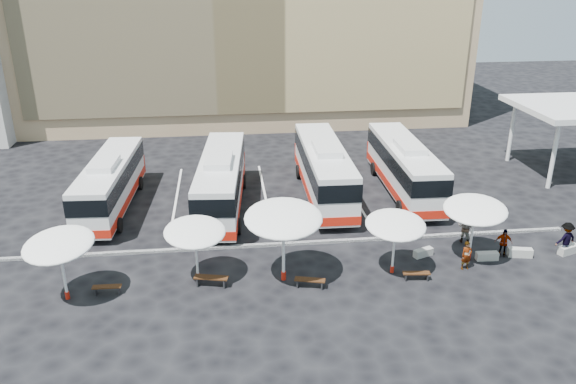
{
  "coord_description": "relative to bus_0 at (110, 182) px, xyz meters",
  "views": [
    {
      "loc": [
        -2.61,
        -27.46,
        14.68
      ],
      "look_at": [
        1.0,
        3.0,
        2.2
      ],
      "focal_mm": 35.0,
      "sensor_mm": 36.0,
      "label": 1
    }
  ],
  "objects": [
    {
      "name": "sunshade_0",
      "position": [
        -0.35,
        -10.72,
        1.05
      ],
      "size": [
        4.06,
        4.08,
        3.35
      ],
      "rotation": [
        0.0,
        0.0,
        -0.32
      ],
      "color": "white",
      "rests_on": "ground"
    },
    {
      "name": "passenger_1",
      "position": [
        20.68,
        -7.32,
        -0.89
      ],
      "size": [
        1.11,
        1.1,
        1.81
      ],
      "primitive_type": "imported",
      "rotation": [
        0.0,
        0.0,
        2.39
      ],
      "color": "black",
      "rests_on": "ground"
    },
    {
      "name": "passenger_3",
      "position": [
        25.44,
        -9.32,
        -0.87
      ],
      "size": [
        1.33,
        0.95,
        1.86
      ],
      "primitive_type": "imported",
      "rotation": [
        0.0,
        0.0,
        3.37
      ],
      "color": "black",
      "rests_on": "ground"
    },
    {
      "name": "wood_bench_0",
      "position": [
        1.45,
        -10.5,
        -1.48
      ],
      "size": [
        1.37,
        0.4,
        0.42
      ],
      "rotation": [
        0.0,
        0.0,
        -0.03
      ],
      "color": "black",
      "rests_on": "ground"
    },
    {
      "name": "bay_lines",
      "position": [
        9.95,
        0.99,
        -1.79
      ],
      "size": [
        24.15,
        12.0,
        0.01
      ],
      "color": "white",
      "rests_on": "ground"
    },
    {
      "name": "bus_2",
      "position": [
        13.89,
        0.45,
        0.18
      ],
      "size": [
        3.04,
        12.24,
        3.87
      ],
      "rotation": [
        0.0,
        0.0,
        -0.02
      ],
      "color": "white",
      "rests_on": "ground"
    },
    {
      "name": "conc_bench_1",
      "position": [
        21.02,
        -9.45,
        -1.58
      ],
      "size": [
        1.19,
        0.45,
        0.44
      ],
      "primitive_type": "cube",
      "rotation": [
        0.0,
        0.0,
        -0.05
      ],
      "color": "#979791",
      "rests_on": "ground"
    },
    {
      "name": "wood_bench_2",
      "position": [
        11.18,
        -11.07,
        -1.45
      ],
      "size": [
        1.55,
        0.77,
        0.46
      ],
      "rotation": [
        0.0,
        0.0,
        -0.26
      ],
      "color": "black",
      "rests_on": "ground"
    },
    {
      "name": "sunshade_1",
      "position": [
        5.73,
        -9.73,
        0.87
      ],
      "size": [
        3.69,
        3.72,
        3.14
      ],
      "rotation": [
        0.0,
        0.0,
        0.26
      ],
      "color": "white",
      "rests_on": "ground"
    },
    {
      "name": "sunshade_4",
      "position": [
        20.08,
        -9.27,
        1.1
      ],
      "size": [
        4.33,
        4.35,
        3.41
      ],
      "rotation": [
        0.0,
        0.0,
        -0.43
      ],
      "color": "white",
      "rests_on": "ground"
    },
    {
      "name": "conc_bench_2",
      "position": [
        22.95,
        -9.31,
        -1.56
      ],
      "size": [
        1.32,
        0.67,
        0.47
      ],
      "primitive_type": "cube",
      "rotation": [
        0.0,
        0.0,
        -0.21
      ],
      "color": "#979791",
      "rests_on": "ground"
    },
    {
      "name": "bus_3",
      "position": [
        19.49,
        0.58,
        0.12
      ],
      "size": [
        3.04,
        11.87,
        3.74
      ],
      "rotation": [
        0.0,
        0.0,
        -0.03
      ],
      "color": "white",
      "rests_on": "ground"
    },
    {
      "name": "conc_bench_3",
      "position": [
        25.75,
        -9.29,
        -1.57
      ],
      "size": [
        1.3,
        0.79,
        0.46
      ],
      "primitive_type": "cube",
      "rotation": [
        0.0,
        0.0,
        0.33
      ],
      "color": "#979791",
      "rests_on": "ground"
    },
    {
      "name": "ground",
      "position": [
        9.95,
        -7.01,
        -1.8
      ],
      "size": [
        120.0,
        120.0,
        0.0
      ],
      "primitive_type": "plane",
      "color": "black",
      "rests_on": "ground"
    },
    {
      "name": "wood_bench_3",
      "position": [
        16.58,
        -11.0,
        -1.48
      ],
      "size": [
        1.39,
        0.51,
        0.42
      ],
      "rotation": [
        0.0,
        0.0,
        -0.11
      ],
      "color": "black",
      "rests_on": "ground"
    },
    {
      "name": "passenger_0",
      "position": [
        19.47,
        -10.23,
        -1.02
      ],
      "size": [
        0.61,
        0.44,
        1.56
      ],
      "primitive_type": "imported",
      "rotation": [
        0.0,
        0.0,
        0.12
      ],
      "color": "black",
      "rests_on": "ground"
    },
    {
      "name": "wood_bench_1",
      "position": [
        6.41,
        -10.38,
        -1.4
      ],
      "size": [
        1.73,
        0.82,
        0.51
      ],
      "rotation": [
        0.0,
        0.0,
        -0.23
      ],
      "color": "black",
      "rests_on": "ground"
    },
    {
      "name": "sunshade_2",
      "position": [
        9.99,
        -10.19,
        1.58
      ],
      "size": [
        4.01,
        4.05,
        3.97
      ],
      "rotation": [
        0.0,
        0.0,
        -0.06
      ],
      "color": "white",
      "rests_on": "ground"
    },
    {
      "name": "passenger_2",
      "position": [
        22.02,
        -9.12,
        -1.01
      ],
      "size": [
        1.0,
        0.65,
        1.58
      ],
      "primitive_type": "imported",
      "rotation": [
        0.0,
        0.0,
        -0.31
      ],
      "color": "black",
      "rests_on": "ground"
    },
    {
      "name": "curb_divider",
      "position": [
        9.95,
        -6.51,
        -1.72
      ],
      "size": [
        34.0,
        0.25,
        0.15
      ],
      "primitive_type": "cube",
      "color": "black",
      "rests_on": "ground"
    },
    {
      "name": "conc_bench_0",
      "position": [
        17.77,
        -8.65,
        -1.59
      ],
      "size": [
        1.18,
        0.75,
        0.42
      ],
      "primitive_type": "cube",
      "rotation": [
        0.0,
        0.0,
        0.37
      ],
      "color": "#979791",
      "rests_on": "ground"
    },
    {
      "name": "sunshade_3",
      "position": [
        15.6,
        -10.13,
        0.89
      ],
      "size": [
        3.29,
        3.33,
        3.16
      ],
      "rotation": [
        0.0,
        0.0,
        -0.1
      ],
      "color": "white",
      "rests_on": "ground"
    },
    {
      "name": "bus_1",
      "position": [
        7.04,
        -0.76,
        0.12
      ],
      "size": [
        3.53,
        12.03,
        3.76
      ],
      "rotation": [
        0.0,
        0.0,
        -0.09
      ],
      "color": "white",
      "rests_on": "ground"
    },
    {
      "name": "bus_0",
      "position": [
        0.0,
        0.0,
        0.0
      ],
      "size": [
        3.03,
        11.2,
        3.52
      ],
      "rotation": [
        0.0,
        0.0,
        -0.06
      ],
      "color": "white",
      "rests_on": "ground"
    }
  ]
}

